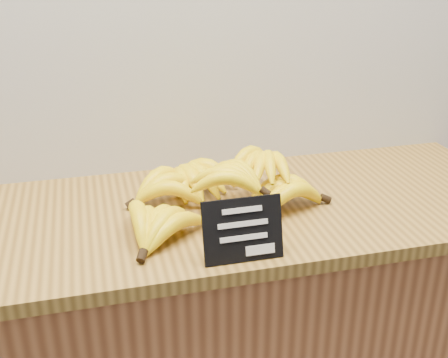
% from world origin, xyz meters
% --- Properties ---
extents(counter_top, '(1.45, 0.54, 0.03)m').
position_xyz_m(counter_top, '(-0.08, 2.75, 0.92)').
color(counter_top, olive).
rests_on(counter_top, counter).
extents(chalkboard_sign, '(0.15, 0.04, 0.12)m').
position_xyz_m(chalkboard_sign, '(-0.09, 2.53, 0.99)').
color(chalkboard_sign, black).
rests_on(chalkboard_sign, counter_top).
extents(banana_pile, '(0.53, 0.38, 0.12)m').
position_xyz_m(banana_pile, '(-0.09, 2.75, 0.97)').
color(banana_pile, '#FFE40A').
rests_on(banana_pile, counter_top).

